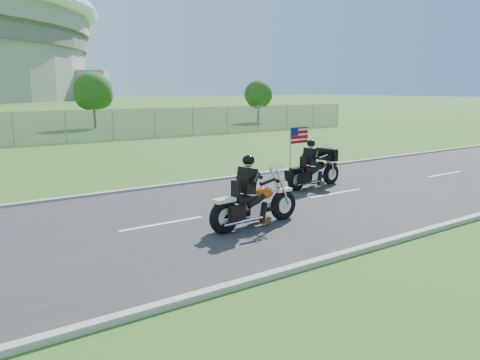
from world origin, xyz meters
TOP-DOWN VIEW (x-y plane):
  - ground at (0.00, 0.00)m, footprint 420.00×420.00m
  - road at (0.00, 0.00)m, footprint 120.00×8.00m
  - curb_north at (0.00, 4.05)m, footprint 120.00×0.18m
  - curb_south at (0.00, -4.05)m, footprint 120.00×0.18m
  - tree_fence_near at (6.04, 30.04)m, footprint 3.52×3.28m
  - tree_fence_far at (22.04, 28.03)m, footprint 3.08×2.87m
  - motorcycle_lead at (-0.26, -1.40)m, footprint 2.67×0.74m
  - motorcycle_follow at (4.11, 1.13)m, footprint 2.46×0.82m

SIDE VIEW (x-z plane):
  - ground at x=0.00m, z-range 0.00..0.00m
  - road at x=0.00m, z-range 0.00..0.04m
  - curb_north at x=0.00m, z-range -0.01..0.11m
  - curb_south at x=0.00m, z-range -0.01..0.11m
  - motorcycle_lead at x=-0.26m, z-range -0.33..1.46m
  - motorcycle_follow at x=4.11m, z-range -0.46..1.59m
  - tree_fence_far at x=22.04m, z-range 0.54..4.74m
  - tree_fence_near at x=6.04m, z-range 0.60..5.35m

